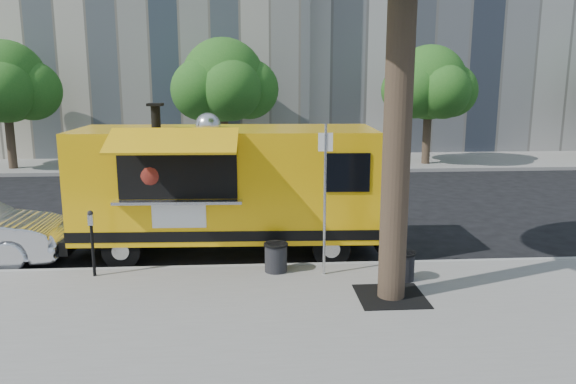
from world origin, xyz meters
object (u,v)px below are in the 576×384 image
at_px(far_tree_c, 429,83).
at_px(trash_bin_left, 276,256).
at_px(trash_bin_right, 403,265).
at_px(far_tree_a, 5,82).
at_px(food_truck, 225,185).
at_px(sign_post, 325,191).
at_px(far_tree_b, 223,80).
at_px(parking_meter, 92,236).

relative_size(far_tree_c, trash_bin_left, 8.85).
height_order(far_tree_c, trash_bin_right, far_tree_c).
relative_size(far_tree_a, food_truck, 0.76).
bearing_deg(far_tree_c, far_tree_a, -179.68).
distance_m(sign_post, trash_bin_right, 2.09).
distance_m(far_tree_a, trash_bin_left, 17.58).
bearing_deg(far_tree_c, trash_bin_left, -118.32).
xyz_separation_m(far_tree_b, sign_post, (2.55, -14.25, -1.98)).
xyz_separation_m(far_tree_b, parking_meter, (-2.00, -14.05, -2.85)).
distance_m(far_tree_c, sign_post, 15.48).
height_order(sign_post, parking_meter, sign_post).
relative_size(far_tree_b, trash_bin_right, 9.87).
xyz_separation_m(parking_meter, trash_bin_left, (3.60, 0.02, -0.52)).
xyz_separation_m(far_tree_c, food_truck, (-8.46, -12.05, -2.11)).
distance_m(sign_post, parking_meter, 4.64).
distance_m(far_tree_c, parking_meter, 17.82).
height_order(far_tree_a, trash_bin_right, far_tree_a).
height_order(trash_bin_left, trash_bin_right, trash_bin_left).
bearing_deg(trash_bin_left, far_tree_b, 96.52).
xyz_separation_m(far_tree_b, far_tree_c, (9.00, -0.30, -0.12)).
bearing_deg(sign_post, far_tree_a, 129.83).
bearing_deg(trash_bin_left, parking_meter, -179.61).
relative_size(far_tree_c, food_truck, 0.74).
height_order(parking_meter, trash_bin_right, parking_meter).
xyz_separation_m(far_tree_a, far_tree_b, (9.00, 0.40, 0.06)).
bearing_deg(food_truck, trash_bin_right, -31.47).
distance_m(far_tree_b, parking_meter, 14.48).
bearing_deg(parking_meter, trash_bin_left, 0.39).
bearing_deg(trash_bin_left, far_tree_c, 61.68).
relative_size(sign_post, trash_bin_left, 5.10).
height_order(parking_meter, trash_bin_left, parking_meter).
bearing_deg(parking_meter, far_tree_c, 51.34).
bearing_deg(parking_meter, trash_bin_right, -5.83).
relative_size(far_tree_a, trash_bin_right, 9.61).
relative_size(far_tree_a, far_tree_c, 1.03).
bearing_deg(far_tree_b, sign_post, -79.85).
height_order(far_tree_a, food_truck, far_tree_a).
bearing_deg(trash_bin_left, trash_bin_right, -14.72).
bearing_deg(far_tree_a, food_truck, -51.40).
height_order(sign_post, trash_bin_left, sign_post).
distance_m(far_tree_a, far_tree_c, 18.00).
bearing_deg(sign_post, trash_bin_left, 166.66).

